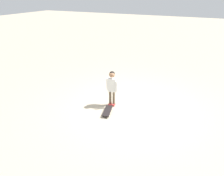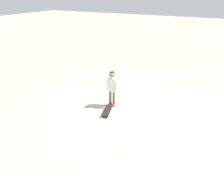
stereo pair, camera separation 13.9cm
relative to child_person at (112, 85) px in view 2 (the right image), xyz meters
The scene contains 3 objects.
ground_plane 0.86m from the child_person, 103.56° to the left, with size 50.00×50.00×0.00m, color tan.
child_person is the anchor object (origin of this frame).
skateboard 0.77m from the child_person, 10.84° to the left, with size 0.63×0.34×0.07m.
Camera 2 is at (5.22, 2.09, 3.14)m, focal length 34.81 mm.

